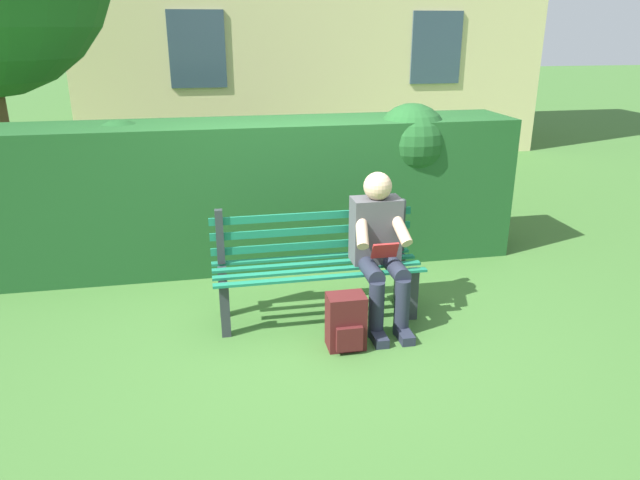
% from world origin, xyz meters
% --- Properties ---
extents(ground, '(60.00, 60.00, 0.00)m').
position_xyz_m(ground, '(0.00, 0.00, 0.00)').
color(ground, '#3D6B2D').
extents(park_bench, '(1.64, 0.49, 0.89)m').
position_xyz_m(park_bench, '(0.00, -0.07, 0.45)').
color(park_bench, '#2D3338').
rests_on(park_bench, ground).
extents(person_seated, '(0.44, 0.73, 1.18)m').
position_xyz_m(person_seated, '(-0.47, 0.10, 0.62)').
color(person_seated, '#4C4C51').
rests_on(person_seated, ground).
extents(hedge_backdrop, '(4.97, 0.87, 1.53)m').
position_xyz_m(hedge_backdrop, '(0.29, -1.35, 0.74)').
color(hedge_backdrop, '#1E5123').
rests_on(hedge_backdrop, ground).
extents(backpack, '(0.27, 0.27, 0.41)m').
position_xyz_m(backpack, '(-0.11, 0.51, 0.20)').
color(backpack, '#4C1919').
rests_on(backpack, ground).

